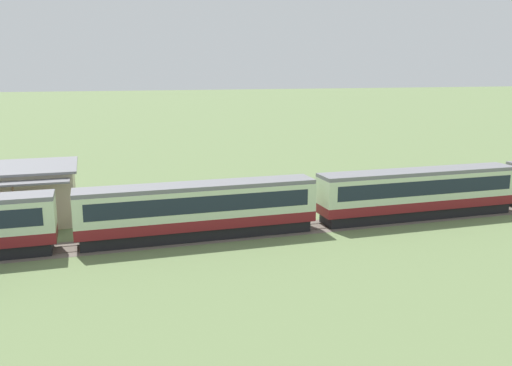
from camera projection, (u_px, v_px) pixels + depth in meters
ground_plane at (400, 218)px, 47.01m from camera, size 600.00×600.00×0.00m
passenger_train at (202, 208)px, 41.26m from camera, size 95.86×2.84×4.22m
railway_track at (302, 228)px, 44.16m from camera, size 149.30×3.60×0.04m
station_building at (22, 193)px, 45.75m from camera, size 9.23×9.35×4.74m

